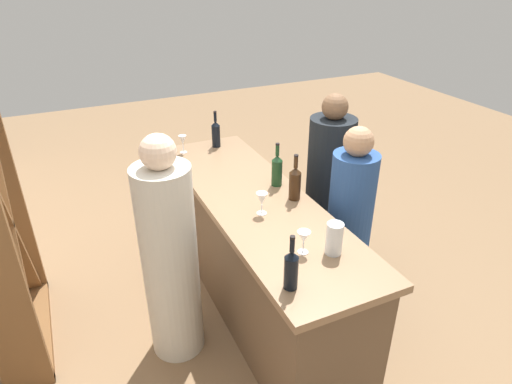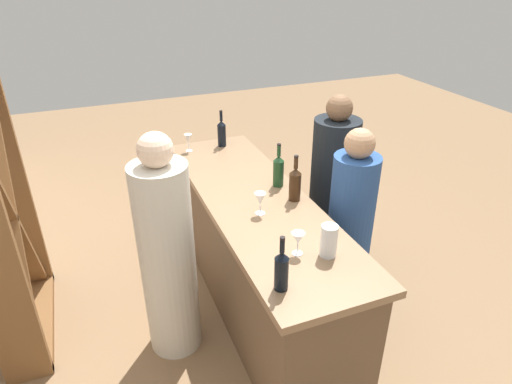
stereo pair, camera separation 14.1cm
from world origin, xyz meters
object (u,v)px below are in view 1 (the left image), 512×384
(wine_bottle_leftmost_near_black, at_px, (291,269))
(wine_bottle_center_olive_green, at_px, (277,170))
(wine_glass_near_left, at_px, (304,238))
(person_left_guest, at_px, (328,191))
(person_center_guest, at_px, (348,229))
(person_right_guest, at_px, (170,260))
(wine_bottle_second_left_amber_brown, at_px, (295,182))
(wine_glass_near_right, at_px, (183,140))
(water_pitcher, at_px, (334,239))
(wine_glass_near_center, at_px, (262,199))
(wine_bottle_second_right_near_black, at_px, (216,133))

(wine_bottle_leftmost_near_black, bearing_deg, wine_bottle_center_olive_green, -23.67)
(wine_glass_near_left, height_order, person_left_guest, person_left_guest)
(wine_bottle_center_olive_green, xyz_separation_m, person_center_guest, (-0.39, -0.40, -0.39))
(person_left_guest, distance_m, person_right_guest, 1.54)
(person_left_guest, xyz_separation_m, person_right_guest, (-0.43, 1.48, 0.03))
(wine_bottle_second_left_amber_brown, xyz_separation_m, person_center_guest, (-0.15, -0.39, -0.40))
(person_right_guest, bearing_deg, wine_bottle_leftmost_near_black, -66.88)
(person_left_guest, bearing_deg, wine_glass_near_right, -45.58)
(water_pitcher, distance_m, person_center_guest, 0.80)
(wine_glass_near_center, bearing_deg, wine_glass_near_right, 8.00)
(wine_glass_near_center, xyz_separation_m, person_center_guest, (-0.06, -0.68, -0.37))
(wine_glass_near_center, distance_m, person_left_guest, 1.03)
(wine_glass_near_center, bearing_deg, person_left_guest, -60.86)
(wine_bottle_center_olive_green, bearing_deg, person_left_guest, -75.80)
(wine_glass_near_left, bearing_deg, water_pitcher, -116.25)
(wine_bottle_leftmost_near_black, distance_m, wine_glass_near_center, 0.76)
(wine_bottle_leftmost_near_black, relative_size, person_right_guest, 0.20)
(wine_bottle_leftmost_near_black, height_order, person_left_guest, person_left_guest)
(wine_glass_near_right, height_order, person_left_guest, person_left_guest)
(wine_glass_near_left, distance_m, water_pitcher, 0.17)
(wine_bottle_second_left_amber_brown, relative_size, wine_glass_near_right, 2.16)
(wine_bottle_second_right_near_black, distance_m, water_pitcher, 1.80)
(wine_glass_near_right, xyz_separation_m, water_pitcher, (-1.79, -0.35, -0.01))
(wine_bottle_center_olive_green, distance_m, water_pitcher, 0.90)
(wine_glass_near_left, xyz_separation_m, person_center_guest, (0.43, -0.66, -0.37))
(water_pitcher, bearing_deg, wine_glass_near_left, 63.75)
(person_right_guest, bearing_deg, wine_glass_near_left, -45.96)
(wine_bottle_leftmost_near_black, xyz_separation_m, wine_bottle_second_right_near_black, (1.96, -0.32, 0.00))
(wine_glass_near_right, relative_size, water_pitcher, 0.79)
(wine_glass_near_left, height_order, wine_glass_near_right, wine_glass_near_right)
(wine_glass_near_center, height_order, water_pitcher, water_pitcher)
(wine_bottle_second_right_near_black, xyz_separation_m, wine_glass_near_left, (-1.72, 0.11, -0.02))
(wine_bottle_leftmost_near_black, xyz_separation_m, person_left_guest, (1.20, -1.03, -0.37))
(wine_glass_near_right, bearing_deg, person_right_guest, 158.63)
(wine_glass_near_right, xyz_separation_m, person_right_guest, (-1.17, 0.46, -0.33))
(wine_glass_near_center, xyz_separation_m, wine_glass_near_right, (1.22, 0.17, 0.01))
(wine_bottle_leftmost_near_black, relative_size, person_center_guest, 0.21)
(person_center_guest, bearing_deg, person_right_guest, -14.31)
(wine_bottle_center_olive_green, distance_m, person_center_guest, 0.69)
(wine_bottle_center_olive_green, bearing_deg, water_pitcher, 173.86)
(water_pitcher, xyz_separation_m, person_center_guest, (0.51, -0.50, -0.37))
(water_pitcher, height_order, person_center_guest, person_center_guest)
(wine_glass_near_right, bearing_deg, wine_bottle_center_olive_green, -153.18)
(wine_bottle_leftmost_near_black, xyz_separation_m, wine_glass_near_right, (1.95, -0.02, -0.01))
(person_right_guest, bearing_deg, wine_glass_near_right, 62.03)
(wine_glass_near_center, distance_m, water_pitcher, 0.60)
(wine_bottle_center_olive_green, relative_size, wine_glass_near_right, 2.14)
(wine_glass_near_center, xyz_separation_m, person_right_guest, (0.04, 0.63, -0.32))
(wine_bottle_second_right_near_black, distance_m, person_center_guest, 1.45)
(person_left_guest, bearing_deg, wine_bottle_leftmost_near_black, 40.16)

